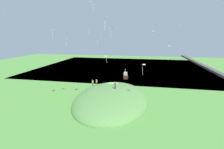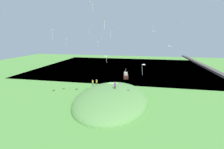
# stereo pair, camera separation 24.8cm
# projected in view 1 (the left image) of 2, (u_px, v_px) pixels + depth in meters

# --- Properties ---
(ground_plane) EXTENTS (160.00, 160.00, 0.00)m
(ground_plane) POSITION_uv_depth(u_px,v_px,m) (113.00, 90.00, 43.17)
(ground_plane) COLOR #55943F
(lake_water) EXTENTS (59.35, 80.00, 0.40)m
(lake_water) POSITION_uv_depth(u_px,v_px,m) (126.00, 67.00, 76.52)
(lake_water) COLOR #2F6077
(lake_water) RESTS_ON ground_plane
(grass_hill) EXTENTS (24.02, 16.82, 5.25)m
(grass_hill) POSITION_uv_depth(u_px,v_px,m) (111.00, 100.00, 36.67)
(grass_hill) COLOR #5B8F48
(grass_hill) RESTS_ON ground_plane
(bridge_deck_far) EXTENTS (53.41, 1.80, 0.70)m
(bridge_deck_far) POSITION_uv_depth(u_px,v_px,m) (197.00, 63.00, 69.97)
(bridge_deck_far) COLOR #4E4647
(boat_on_lake) EXTENTS (5.64, 2.32, 2.97)m
(boat_on_lake) POSITION_uv_depth(u_px,v_px,m) (125.00, 75.00, 56.66)
(boat_on_lake) COLOR #44231B
(boat_on_lake) RESTS_ON lake_water
(person_with_child) EXTENTS (0.62, 0.62, 1.60)m
(person_with_child) POSITION_uv_depth(u_px,v_px,m) (115.00, 85.00, 36.31)
(person_with_child) COLOR #3A2C36
(person_with_child) RESTS_ON grass_hill
(person_on_hilltop) EXTENTS (0.46, 0.46, 1.75)m
(person_on_hilltop) POSITION_uv_depth(u_px,v_px,m) (97.00, 81.00, 44.38)
(person_on_hilltop) COLOR brown
(person_on_hilltop) RESTS_ON grass_hill
(person_walking_path) EXTENTS (0.48, 0.48, 1.76)m
(person_walking_path) POSITION_uv_depth(u_px,v_px,m) (93.00, 82.00, 41.66)
(person_walking_path) COLOR navy
(person_walking_path) RESTS_ON grass_hill
(kite_0) EXTENTS (1.21, 0.93, 1.73)m
(kite_0) POSITION_uv_depth(u_px,v_px,m) (170.00, 46.00, 40.31)
(kite_0) COLOR white
(kite_1) EXTENTS (1.15, 0.89, 1.83)m
(kite_1) POSITION_uv_depth(u_px,v_px,m) (152.00, 22.00, 41.59)
(kite_1) COLOR white
(kite_2) EXTENTS (0.59, 0.70, 2.18)m
(kite_2) POSITION_uv_depth(u_px,v_px,m) (143.00, 66.00, 30.31)
(kite_2) COLOR white
(kite_3) EXTENTS (1.04, 1.29, 1.80)m
(kite_3) POSITION_uv_depth(u_px,v_px,m) (89.00, 28.00, 46.64)
(kite_3) COLOR white
(kite_4) EXTENTS (0.98, 0.88, 1.81)m
(kite_4) POSITION_uv_depth(u_px,v_px,m) (53.00, 30.00, 28.78)
(kite_4) COLOR white
(kite_5) EXTENTS (0.86, 0.98, 1.45)m
(kite_5) POSITION_uv_depth(u_px,v_px,m) (153.00, 31.00, 39.25)
(kite_5) COLOR white
(kite_6) EXTENTS (1.18, 0.89, 2.04)m
(kite_6) POSITION_uv_depth(u_px,v_px,m) (112.00, 29.00, 31.94)
(kite_6) COLOR white
(kite_7) EXTENTS (0.82, 0.76, 1.68)m
(kite_7) POSITION_uv_depth(u_px,v_px,m) (98.00, 42.00, 51.66)
(kite_7) COLOR silver
(kite_8) EXTENTS (0.65, 0.79, 1.78)m
(kite_8) POSITION_uv_depth(u_px,v_px,m) (106.00, 57.00, 39.42)
(kite_8) COLOR white
(kite_9) EXTENTS (0.73, 0.64, 2.18)m
(kite_9) POSITION_uv_depth(u_px,v_px,m) (105.00, 19.00, 28.20)
(kite_9) COLOR white
(kite_10) EXTENTS (0.74, 0.61, 1.39)m
(kite_10) POSITION_uv_depth(u_px,v_px,m) (67.00, 39.00, 31.84)
(kite_10) COLOR white
(kite_11) EXTENTS (0.79, 0.64, 1.65)m
(kite_11) POSITION_uv_depth(u_px,v_px,m) (180.00, 23.00, 45.55)
(kite_11) COLOR silver
(kite_12) EXTENTS (0.85, 0.58, 1.49)m
(kite_12) POSITION_uv_depth(u_px,v_px,m) (92.00, 3.00, 25.84)
(kite_12) COLOR silver
(kite_13) EXTENTS (0.74, 0.59, 2.11)m
(kite_13) POSITION_uv_depth(u_px,v_px,m) (102.00, 34.00, 53.32)
(kite_13) COLOR silver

